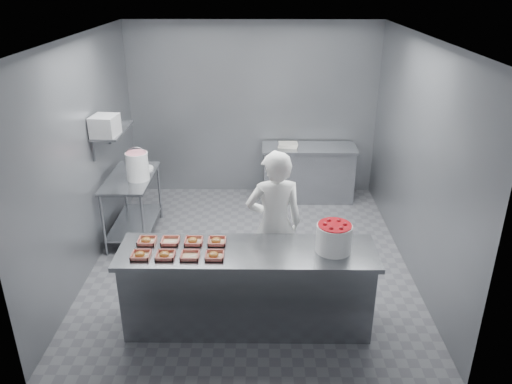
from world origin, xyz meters
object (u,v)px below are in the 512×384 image
service_counter (248,288)px  tray_7 (217,241)px  tray_1 (165,255)px  glaze_bucket (137,165)px  tray_3 (214,255)px  prep_table (132,197)px  tray_0 (141,255)px  tray_4 (147,241)px  tray_5 (170,241)px  back_counter (308,173)px  tray_2 (190,255)px  appliance (105,126)px  worker (274,225)px  tray_6 (193,241)px  strawberry_tub (334,237)px

service_counter → tray_7: 0.58m
tray_1 → glaze_bucket: size_ratio=0.41×
tray_3 → prep_table: bearing=122.5°
service_counter → tray_3: tray_3 is taller
tray_3 → tray_0: bearing=180.0°
tray_4 → glaze_bucket: (-0.47, 1.71, 0.17)m
service_counter → tray_5: (-0.79, 0.14, 0.47)m
back_counter → tray_2: 3.72m
tray_3 → appliance: (-1.50, 1.82, 0.77)m
tray_7 → appliance: appliance is taller
service_counter → tray_2: bearing=-165.7°
worker → service_counter: bearing=55.3°
tray_0 → tray_7: 0.77m
service_counter → glaze_bucket: 2.48m
tray_4 → worker: 1.40m
tray_0 → tray_1: size_ratio=1.00×
tray_6 → tray_4: bearing=180.0°
tray_0 → tray_6: 0.56m
tray_2 → strawberry_tub: 1.43m
service_counter → back_counter: size_ratio=1.73×
prep_table → tray_3: bearing=-57.5°
tray_6 → tray_5: bearing=180.0°
tray_1 → tray_7: same height
service_counter → tray_0: bearing=-172.2°
tray_2 → tray_5: 0.37m
service_counter → tray_7: size_ratio=13.88×
tray_0 → appliance: 2.13m
back_counter → tray_3: (-1.22, -3.39, 0.47)m
tray_7 → worker: worker is taller
tray_5 → glaze_bucket: (-0.72, 1.71, 0.18)m
tray_1 → tray_2: (0.24, 0.00, -0.00)m
appliance → service_counter: bearing=-37.3°
worker → glaze_bucket: worker is taller
glaze_bucket → prep_table: bearing=145.3°
tray_0 → strawberry_tub: bearing=4.3°
service_counter → tray_7: (-0.32, 0.14, 0.47)m
appliance → strawberry_tub: bearing=-26.6°
strawberry_tub → service_counter: bearing=-179.9°
tray_3 → worker: 0.96m
tray_2 → tray_3: (0.24, -0.00, 0.00)m
back_counter → worker: bearing=-103.1°
tray_7 → strawberry_tub: (1.17, -0.14, 0.13)m
tray_0 → tray_4: same height
tray_0 → tray_2: tray_0 is taller
service_counter → strawberry_tub: 1.05m
tray_3 → tray_4: bearing=158.6°
tray_1 → strawberry_tub: (1.65, 0.14, 0.13)m
tray_7 → back_counter: bearing=68.6°
tray_3 → appliance: 2.48m
back_counter → appliance: size_ratio=4.41×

